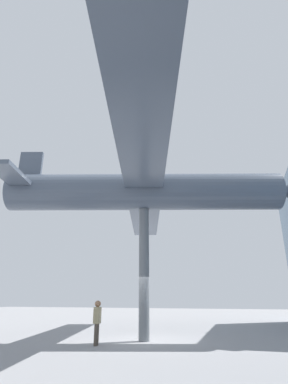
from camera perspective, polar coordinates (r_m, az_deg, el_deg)
ground_plane at (r=13.46m, az=0.00°, el=-26.58°), size 80.00×80.00×0.00m
support_pylon_central at (r=13.41m, az=0.00°, el=-14.77°), size 0.45×0.45×5.53m
suspended_airplane at (r=14.18m, az=0.70°, el=0.05°), size 19.41×14.23×2.97m
visitor_person at (r=12.35m, az=-8.92°, el=-22.88°), size 0.44×0.30×1.56m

